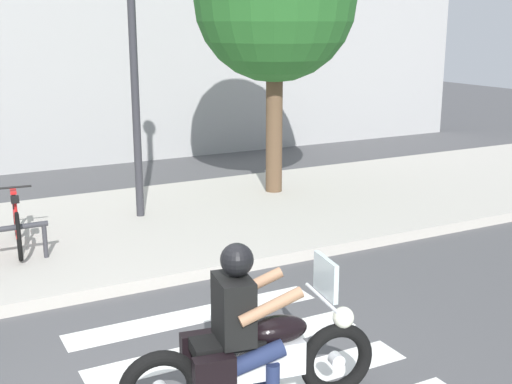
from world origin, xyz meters
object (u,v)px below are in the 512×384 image
bicycle_3 (17,223)px  street_lamp (133,44)px  rider (244,317)px  motorcycle (253,359)px  tree_near_rack (275,1)px

bicycle_3 → street_lamp: bearing=20.4°
rider → bicycle_3: bearing=102.2°
bicycle_3 → rider: bearing=-77.8°
rider → street_lamp: size_ratio=0.31×
motorcycle → rider: (-0.08, 0.02, 0.37)m
rider → bicycle_3: size_ratio=0.86×
bicycle_3 → tree_near_rack: (4.53, 1.12, 2.92)m
rider → street_lamp: bearing=80.3°
rider → tree_near_rack: bearing=58.6°
street_lamp → tree_near_rack: bearing=8.7°
street_lamp → rider: bearing=-99.7°
rider → street_lamp: street_lamp is taller
motorcycle → bicycle_3: 4.80m
rider → tree_near_rack: tree_near_rack is taller
street_lamp → tree_near_rack: (2.61, 0.40, 0.65)m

